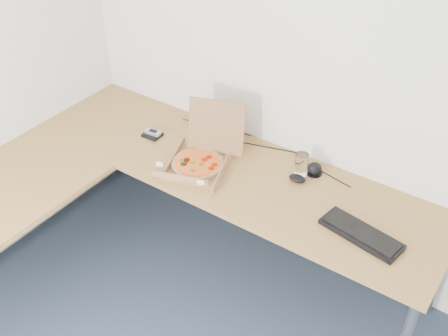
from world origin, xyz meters
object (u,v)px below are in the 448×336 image
Objects in this scene: desk at (136,190)px; pizza_box at (200,160)px; wallet at (152,135)px; drinking_glass at (301,164)px; keyboard at (361,234)px.

pizza_box is (0.18, 0.34, 0.07)m from desk.
desk is 23.34× the size of wallet.
pizza_box is 0.57m from drinking_glass.
drinking_glass is at bearing 8.43° from wallet.
desk is 6.55× the size of pizza_box.
drinking_glass reaches higher than desk.
wallet is at bearing 150.03° from pizza_box.
keyboard is at bearing -29.49° from drinking_glass.
pizza_box reaches higher than keyboard.
pizza_box is 3.56× the size of wallet.
drinking_glass reaches higher than wallet.
desk is 0.49m from wallet.
drinking_glass is 0.33× the size of keyboard.
drinking_glass is at bearing 160.17° from keyboard.
keyboard reaches higher than wallet.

